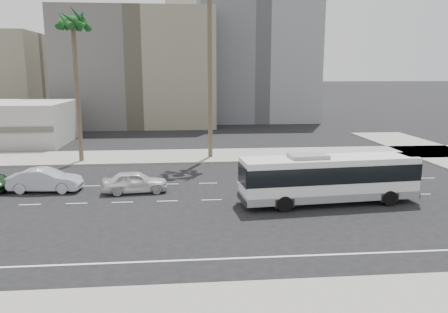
{
  "coord_description": "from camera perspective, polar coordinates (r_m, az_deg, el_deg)",
  "views": [
    {
      "loc": [
        -4.72,
        -28.36,
        8.64
      ],
      "look_at": [
        -1.78,
        4.0,
        2.23
      ],
      "focal_mm": 34.7,
      "sensor_mm": 36.0,
      "label": 1
    }
  ],
  "objects": [
    {
      "name": "highrise_far",
      "position": [
        298.64,
        9.66,
        15.11
      ],
      "size": [
        22.0,
        22.0,
        60.0
      ],
      "primitive_type": "cube",
      "color": "#545D66",
      "rests_on": "ground"
    },
    {
      "name": "car_a",
      "position": [
        32.0,
        -11.62,
        -3.27
      ],
      "size": [
        2.3,
        4.77,
        1.57
      ],
      "primitive_type": "imported",
      "rotation": [
        0.0,
        0.0,
        1.67
      ],
      "color": "silver",
      "rests_on": "ground"
    },
    {
      "name": "ground",
      "position": [
        30.01,
        4.1,
        -5.59
      ],
      "size": [
        700.0,
        700.0,
        0.0
      ],
      "primitive_type": "plane",
      "color": "black",
      "rests_on": "ground"
    },
    {
      "name": "sidewalk_north",
      "position": [
        44.93,
        0.94,
        0.18
      ],
      "size": [
        120.0,
        7.0,
        0.15
      ],
      "primitive_type": "cube",
      "color": "gray",
      "rests_on": "ground"
    },
    {
      "name": "midrise_gray_center",
      "position": [
        81.47,
        3.92,
        14.21
      ],
      "size": [
        20.0,
        20.0,
        26.0
      ],
      "primitive_type": "cube",
      "color": "slate",
      "rests_on": "ground"
    },
    {
      "name": "car_b",
      "position": [
        34.17,
        -22.48,
        -2.89
      ],
      "size": [
        2.11,
        5.21,
        1.68
      ],
      "primitive_type": "imported",
      "rotation": [
        0.0,
        0.0,
        1.5
      ],
      "color": "silver",
      "rests_on": "ground"
    },
    {
      "name": "midrise_beige_west",
      "position": [
        73.72,
        -11.07,
        11.24
      ],
      "size": [
        24.0,
        18.0,
        18.0
      ],
      "primitive_type": "cube",
      "color": "#67635C",
      "rests_on": "ground"
    },
    {
      "name": "civic_tower",
      "position": [
        280.0,
        -4.82,
        17.31
      ],
      "size": [
        42.0,
        42.0,
        129.0
      ],
      "color": "beige",
      "rests_on": "ground"
    },
    {
      "name": "palm_mid",
      "position": [
        43.38,
        -19.29,
        16.04
      ],
      "size": [
        4.59,
        4.59,
        14.2
      ],
      "rotation": [
        0.0,
        0.0,
        0.31
      ],
      "color": "brown",
      "rests_on": "ground"
    },
    {
      "name": "highrise_right",
      "position": [
        264.41,
        5.94,
        16.83
      ],
      "size": [
        26.0,
        26.0,
        70.0
      ],
      "primitive_type": "cube",
      "color": "#545D66",
      "rests_on": "ground"
    },
    {
      "name": "city_bus",
      "position": [
        29.38,
        13.66,
        -2.68
      ],
      "size": [
        11.9,
        3.64,
        3.37
      ],
      "rotation": [
        0.0,
        0.0,
        0.09
      ],
      "color": "white",
      "rests_on": "ground"
    }
  ]
}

